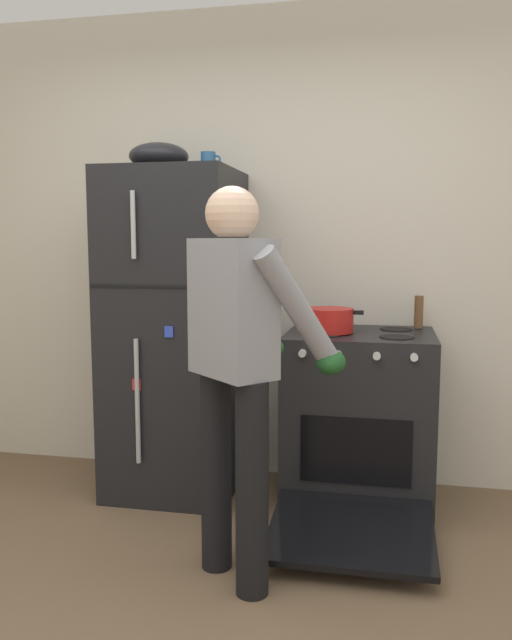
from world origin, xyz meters
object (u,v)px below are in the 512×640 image
(mixing_bowl, at_px, (159,156))
(red_pot, at_px, (329,320))
(stove_range, at_px, (359,421))
(coffee_mug, at_px, (209,161))
(refrigerator, at_px, (176,333))
(pepper_mill, at_px, (419,312))
(person_cook, at_px, (239,352))

(mixing_bowl, bearing_deg, red_pot, -3.08)
(stove_range, bearing_deg, coffee_mug, 175.30)
(refrigerator, relative_size, mixing_bowl, 5.55)
(mixing_bowl, bearing_deg, stove_range, -0.94)
(refrigerator, height_order, red_pot, refrigerator)
(stove_range, distance_m, red_pot, 0.56)
(refrigerator, xyz_separation_m, pepper_mill, (1.31, 0.20, 0.12))
(refrigerator, relative_size, stove_range, 1.45)
(person_cook, bearing_deg, pepper_mill, 55.66)
(coffee_mug, xyz_separation_m, pepper_mill, (1.13, 0.15, -0.81))
(red_pot, height_order, mixing_bowl, mixing_bowl)
(stove_range, distance_m, pepper_mill, 0.67)
(red_pot, bearing_deg, refrigerator, 176.65)
(person_cook, bearing_deg, red_pot, 71.40)
(red_pot, bearing_deg, pepper_mill, 28.52)
(pepper_mill, bearing_deg, person_cook, -124.34)
(red_pot, relative_size, mixing_bowl, 1.10)
(stove_range, distance_m, mixing_bowl, 1.77)
(refrigerator, distance_m, stove_range, 1.10)
(stove_range, relative_size, red_pot, 3.49)
(stove_range, relative_size, pepper_mill, 6.99)
(person_cook, xyz_separation_m, pepper_mill, (0.74, 1.08, 0.06))
(refrigerator, height_order, person_cook, refrigerator)
(red_pot, height_order, coffee_mug, coffee_mug)
(red_pot, relative_size, pepper_mill, 2.00)
(person_cook, distance_m, red_pot, 0.88)
(stove_range, xyz_separation_m, coffee_mug, (-0.83, 0.07, 1.37))
(coffee_mug, height_order, pepper_mill, coffee_mug)
(red_pot, distance_m, mixing_bowl, 1.26)
(refrigerator, distance_m, red_pot, 0.86)
(pepper_mill, height_order, mixing_bowl, mixing_bowl)
(stove_range, xyz_separation_m, mixing_bowl, (-1.09, 0.02, 1.39))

